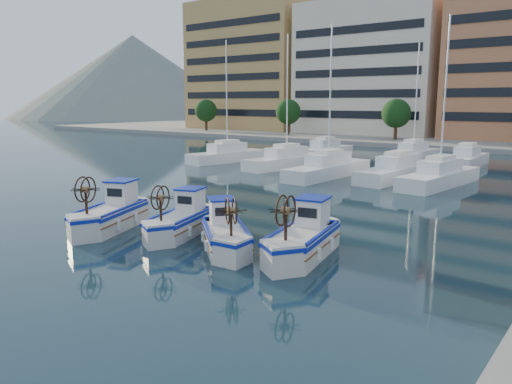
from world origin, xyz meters
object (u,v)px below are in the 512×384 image
object	(u,v)px
fishing_boat_a	(111,213)
fishing_boat_b	(181,219)
fishing_boat_c	(225,233)
fishing_boat_d	(304,237)

from	to	relation	value
fishing_boat_a	fishing_boat_b	bearing A→B (deg)	-1.40
fishing_boat_c	fishing_boat_d	distance (m)	3.19
fishing_boat_c	fishing_boat_d	size ratio (longest dim) A/B	0.86
fishing_boat_b	fishing_boat_c	world-z (taller)	fishing_boat_b
fishing_boat_b	fishing_boat_c	size ratio (longest dim) A/B	1.07
fishing_boat_a	fishing_boat_d	bearing A→B (deg)	-10.55
fishing_boat_a	fishing_boat_b	distance (m)	3.57
fishing_boat_b	fishing_boat_c	xyz separation A→B (m)	(3.01, -0.50, -0.01)
fishing_boat_b	fishing_boat_c	bearing A→B (deg)	-26.96
fishing_boat_c	fishing_boat_d	world-z (taller)	fishing_boat_d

